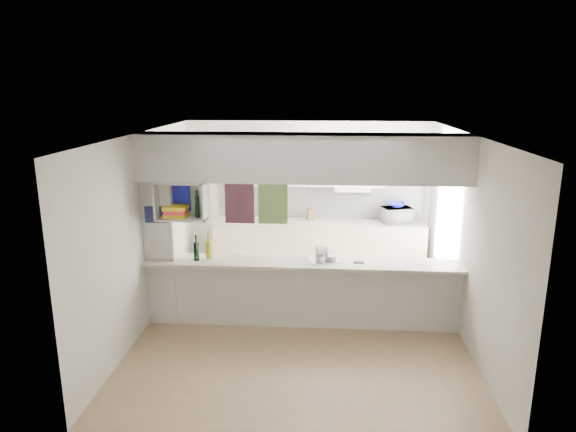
# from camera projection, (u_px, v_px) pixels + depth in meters

# --- Properties ---
(floor) EXTENTS (4.80, 4.80, 0.00)m
(floor) POSITION_uv_depth(u_px,v_px,m) (301.00, 325.00, 7.02)
(floor) COLOR #987758
(floor) RESTS_ON ground
(ceiling) EXTENTS (4.80, 4.80, 0.00)m
(ceiling) POSITION_uv_depth(u_px,v_px,m) (303.00, 134.00, 6.38)
(ceiling) COLOR white
(ceiling) RESTS_ON wall_back
(wall_back) EXTENTS (4.20, 0.00, 4.20)m
(wall_back) POSITION_uv_depth(u_px,v_px,m) (308.00, 196.00, 9.02)
(wall_back) COLOR silver
(wall_back) RESTS_ON floor
(wall_left) EXTENTS (0.00, 4.80, 4.80)m
(wall_left) POSITION_uv_depth(u_px,v_px,m) (145.00, 231.00, 6.84)
(wall_left) COLOR silver
(wall_left) RESTS_ON floor
(wall_right) EXTENTS (0.00, 4.80, 4.80)m
(wall_right) POSITION_uv_depth(u_px,v_px,m) (466.00, 237.00, 6.55)
(wall_right) COLOR silver
(wall_right) RESTS_ON floor
(servery_partition) EXTENTS (4.20, 0.50, 2.60)m
(servery_partition) POSITION_uv_depth(u_px,v_px,m) (289.00, 207.00, 6.62)
(servery_partition) COLOR silver
(servery_partition) RESTS_ON floor
(cubby_shelf) EXTENTS (0.65, 0.35, 0.50)m
(cubby_shelf) POSITION_uv_depth(u_px,v_px,m) (181.00, 202.00, 6.64)
(cubby_shelf) COLOR white
(cubby_shelf) RESTS_ON bulkhead
(kitchen_run) EXTENTS (3.60, 0.63, 2.24)m
(kitchen_run) POSITION_uv_depth(u_px,v_px,m) (317.00, 226.00, 8.87)
(kitchen_run) COLOR beige
(kitchen_run) RESTS_ON floor
(microwave) EXTENTS (0.55, 0.44, 0.27)m
(microwave) POSITION_uv_depth(u_px,v_px,m) (397.00, 215.00, 8.68)
(microwave) COLOR white
(microwave) RESTS_ON bench_top
(bowl) EXTENTS (0.28, 0.28, 0.07)m
(bowl) POSITION_uv_depth(u_px,v_px,m) (397.00, 205.00, 8.66)
(bowl) COLOR #0C118E
(bowl) RESTS_ON microwave
(dish_rack) EXTENTS (0.46, 0.38, 0.21)m
(dish_rack) POSITION_uv_depth(u_px,v_px,m) (324.00, 255.00, 6.80)
(dish_rack) COLOR silver
(dish_rack) RESTS_ON breakfast_bar
(cup) EXTENTS (0.14, 0.14, 0.09)m
(cup) POSITION_uv_depth(u_px,v_px,m) (320.00, 259.00, 6.71)
(cup) COLOR white
(cup) RESTS_ON dish_rack
(wine_bottles) EXTENTS (0.23, 0.16, 0.36)m
(wine_bottles) POSITION_uv_depth(u_px,v_px,m) (203.00, 250.00, 6.85)
(wine_bottles) COLOR black
(wine_bottles) RESTS_ON breakfast_bar
(plastic_tubs) EXTENTS (0.49, 0.18, 0.07)m
(plastic_tubs) POSITION_uv_depth(u_px,v_px,m) (334.00, 258.00, 6.82)
(plastic_tubs) COLOR silver
(plastic_tubs) RESTS_ON breakfast_bar
(utensil_jar) EXTENTS (0.11, 0.11, 0.15)m
(utensil_jar) POSITION_uv_depth(u_px,v_px,m) (276.00, 215.00, 8.89)
(utensil_jar) COLOR black
(utensil_jar) RESTS_ON bench_top
(knife_block) EXTENTS (0.12, 0.10, 0.20)m
(knife_block) POSITION_uv_depth(u_px,v_px,m) (310.00, 214.00, 8.87)
(knife_block) COLOR #4C351A
(knife_block) RESTS_ON bench_top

